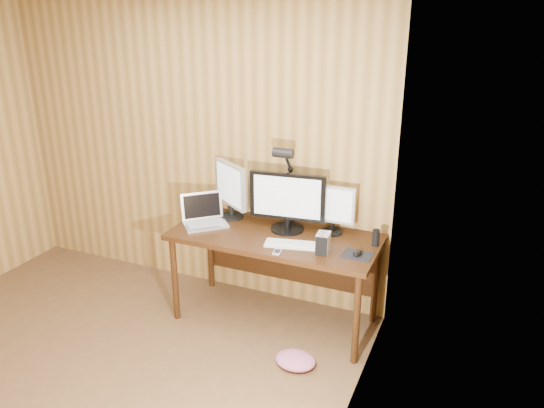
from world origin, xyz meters
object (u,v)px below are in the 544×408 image
Objects in this scene: monitor_center at (287,201)px; keyboard at (295,245)px; laptop at (204,216)px; desk_lamp at (286,174)px; monitor_right at (333,208)px; mouse at (357,253)px; speaker at (376,238)px; phone at (277,252)px; monitor_left at (231,189)px; hard_drive at (323,243)px; desk at (278,246)px.

keyboard is at bearing -63.83° from monitor_center.
laptop is 0.75m from desk_lamp.
monitor_right is at bearing -30.54° from laptop.
mouse is at bearing -46.64° from laptop.
keyboard is 3.69× the size of speaker.
mouse is at bearing -35.11° from desk_lamp.
monitor_center is 0.38m from keyboard.
monitor_center reaches higher than keyboard.
phone is 0.15× the size of desk_lamp.
monitor_left reaches higher than mouse.
phone is at bearing -161.20° from mouse.
hard_drive is 0.41m from speaker.
laptop is at bearing 153.05° from phone.
monitor_left is at bearing 174.52° from desk_lamp.
hard_drive is (0.43, -0.22, 0.19)m from desk.
monitor_right is 0.55× the size of desk_lamp.
keyboard is 4.41× the size of mouse.
monitor_right is 0.83× the size of keyboard.
desk_lamp is (-0.43, 0.37, 0.35)m from hard_drive.
monitor_center is 0.21m from desk_lamp.
mouse reaches higher than keyboard.
monitor_center is 1.56× the size of monitor_right.
hard_drive is (0.90, -0.34, -0.18)m from monitor_left.
hard_drive is at bearing -42.36° from monitor_center.
desk is at bearing -162.30° from monitor_right.
monitor_center is at bearing 25.88° from monitor_left.
monitor_left is at bearing 166.34° from monitor_center.
desk is at bearing 104.41° from phone.
monitor_center is 0.70m from laptop.
desk_lamp is at bearing 171.60° from speaker.
laptop is 0.80m from phone.
laptop is 3.36× the size of speaker.
monitor_left reaches higher than speaker.
monitor_right is 0.40m from speaker.
mouse reaches higher than phone.
mouse is at bearing -48.70° from monitor_right.
keyboard is 0.59m from speaker.
monitor_center reaches higher than hard_drive.
monitor_right is at bearing 165.29° from speaker.
monitor_center is (0.05, 0.05, 0.36)m from desk.
monitor_center reaches higher than laptop.
mouse is (0.62, -0.23, -0.22)m from monitor_center.
laptop reaches higher than desk.
laptop is 2.93× the size of hard_drive.
desk_lamp is (-0.21, 0.35, 0.42)m from keyboard.
monitor_center is 1.41× the size of laptop.
hard_drive is at bearing -50.00° from laptop.
monitor_left is 1.22× the size of monitor_right.
desk_lamp is at bearing 36.68° from monitor_left.
desk_lamp is (-0.05, 0.10, 0.18)m from monitor_center.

